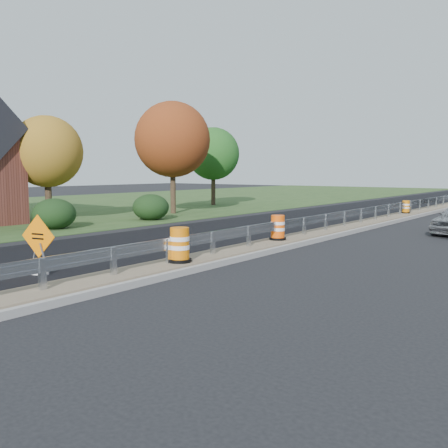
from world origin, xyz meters
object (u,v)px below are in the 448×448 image
Objects in this scene: caution_sign at (39,259)px; barrel_median_near at (180,245)px; barrel_median_far at (406,207)px; barrel_median_mid at (278,228)px.

caution_sign reaches higher than barrel_median_near.
caution_sign is at bearing -134.04° from barrel_median_near.
barrel_median_near is 20.76m from barrel_median_far.
barrel_median_far is at bearing 90.39° from barrel_median_near.
barrel_median_far is at bearing 89.82° from barrel_median_mid.
caution_sign reaches higher than barrel_median_far.
caution_sign is 8.86m from barrel_median_mid.
barrel_median_near reaches higher than barrel_median_far.
barrel_median_mid is 15.06m from barrel_median_far.
caution_sign is 2.10× the size of barrel_median_far.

